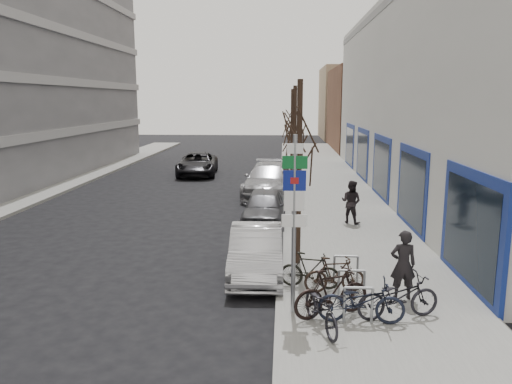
# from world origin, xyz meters

# --- Properties ---
(ground) EXTENTS (120.00, 120.00, 0.00)m
(ground) POSITION_xyz_m (0.00, 0.00, 0.00)
(ground) COLOR black
(ground) RESTS_ON ground
(sidewalk_east) EXTENTS (5.00, 70.00, 0.15)m
(sidewalk_east) POSITION_xyz_m (4.50, 10.00, 0.07)
(sidewalk_east) COLOR slate
(sidewalk_east) RESTS_ON ground
(brick_building_far) EXTENTS (12.00, 14.00, 8.00)m
(brick_building_far) POSITION_xyz_m (13.00, 40.00, 4.00)
(brick_building_far) COLOR brown
(brick_building_far) RESTS_ON ground
(tan_building_far) EXTENTS (13.00, 12.00, 9.00)m
(tan_building_far) POSITION_xyz_m (13.50, 55.00, 4.50)
(tan_building_far) COLOR #937A5B
(tan_building_far) RESTS_ON ground
(highway_sign_pole) EXTENTS (0.55, 0.10, 4.20)m
(highway_sign_pole) POSITION_xyz_m (2.40, -0.01, 2.46)
(highway_sign_pole) COLOR gray
(highway_sign_pole) RESTS_ON ground
(bike_rack) EXTENTS (0.66, 2.26, 0.83)m
(bike_rack) POSITION_xyz_m (3.80, 0.60, 0.66)
(bike_rack) COLOR gray
(bike_rack) RESTS_ON sidewalk_east
(tree_near) EXTENTS (1.80, 1.80, 5.50)m
(tree_near) POSITION_xyz_m (2.60, 3.50, 4.10)
(tree_near) COLOR black
(tree_near) RESTS_ON ground
(tree_mid) EXTENTS (1.80, 1.80, 5.50)m
(tree_mid) POSITION_xyz_m (2.60, 10.00, 4.10)
(tree_mid) COLOR black
(tree_mid) RESTS_ON ground
(tree_far) EXTENTS (1.80, 1.80, 5.50)m
(tree_far) POSITION_xyz_m (2.60, 16.50, 4.10)
(tree_far) COLOR black
(tree_far) RESTS_ON ground
(meter_front) EXTENTS (0.10, 0.08, 1.27)m
(meter_front) POSITION_xyz_m (2.15, 3.00, 0.92)
(meter_front) COLOR gray
(meter_front) RESTS_ON sidewalk_east
(meter_mid) EXTENTS (0.10, 0.08, 1.27)m
(meter_mid) POSITION_xyz_m (2.15, 8.50, 0.92)
(meter_mid) COLOR gray
(meter_mid) RESTS_ON sidewalk_east
(meter_back) EXTENTS (0.10, 0.08, 1.27)m
(meter_back) POSITION_xyz_m (2.15, 14.00, 0.92)
(meter_back) COLOR gray
(meter_back) RESTS_ON sidewalk_east
(bike_near_left) EXTENTS (1.04, 1.84, 1.07)m
(bike_near_left) POSITION_xyz_m (2.98, -0.84, 0.69)
(bike_near_left) COLOR black
(bike_near_left) RESTS_ON sidewalk_east
(bike_near_right) EXTENTS (1.94, 1.30, 1.14)m
(bike_near_right) POSITION_xyz_m (3.25, -0.19, 0.72)
(bike_near_right) COLOR black
(bike_near_right) RESTS_ON sidewalk_east
(bike_mid_curb) EXTENTS (1.91, 0.66, 1.15)m
(bike_mid_curb) POSITION_xyz_m (3.86, -0.49, 0.73)
(bike_mid_curb) COLOR black
(bike_mid_curb) RESTS_ON sidewalk_east
(bike_mid_inner) EXTENTS (1.64, 0.76, 0.96)m
(bike_mid_inner) POSITION_xyz_m (2.86, 1.50, 0.63)
(bike_mid_inner) COLOR black
(bike_mid_inner) RESTS_ON sidewalk_east
(bike_far_curb) EXTENTS (2.01, 1.06, 1.17)m
(bike_far_curb) POSITION_xyz_m (4.71, -0.21, 0.74)
(bike_far_curb) COLOR black
(bike_far_curb) RESTS_ON sidewalk_east
(bike_far_inner) EXTENTS (1.62, 0.71, 0.95)m
(bike_far_inner) POSITION_xyz_m (3.46, 1.21, 0.63)
(bike_far_inner) COLOR black
(bike_far_inner) RESTS_ON sidewalk_east
(parked_car_front) EXTENTS (1.60, 4.22, 1.37)m
(parked_car_front) POSITION_xyz_m (1.40, 2.83, 0.69)
(parked_car_front) COLOR #B8B9BE
(parked_car_front) RESTS_ON ground
(parked_car_mid) EXTENTS (1.78, 4.11, 1.38)m
(parked_car_mid) POSITION_xyz_m (1.40, 8.74, 0.69)
(parked_car_mid) COLOR #4A4A4F
(parked_car_mid) RESTS_ON ground
(parked_car_back) EXTENTS (2.79, 5.95, 1.68)m
(parked_car_back) POSITION_xyz_m (1.40, 14.73, 0.84)
(parked_car_back) COLOR #959599
(parked_car_back) RESTS_ON ground
(lane_car) EXTENTS (2.85, 5.49, 1.48)m
(lane_car) POSITION_xyz_m (-3.54, 21.76, 0.74)
(lane_car) COLOR black
(lane_car) RESTS_ON ground
(pedestrian_near) EXTENTS (0.64, 0.43, 1.71)m
(pedestrian_near) POSITION_xyz_m (5.07, 0.94, 1.01)
(pedestrian_near) COLOR black
(pedestrian_near) RESTS_ON sidewalk_east
(pedestrian_far) EXTENTS (0.76, 0.70, 1.71)m
(pedestrian_far) POSITION_xyz_m (4.82, 8.52, 1.01)
(pedestrian_far) COLOR black
(pedestrian_far) RESTS_ON sidewalk_east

